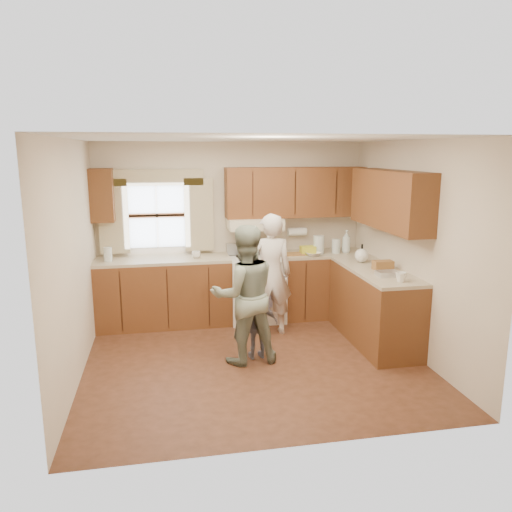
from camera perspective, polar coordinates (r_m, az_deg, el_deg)
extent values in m
plane|color=#422414|center=(5.89, -0.23, -11.85)|extent=(3.80, 3.80, 0.00)
plane|color=white|center=(5.39, -0.25, 13.24)|extent=(3.80, 3.80, 0.00)
plane|color=beige|center=(7.21, -2.80, 2.93)|extent=(3.80, 0.00, 3.80)
plane|color=beige|center=(3.85, 4.56, -5.12)|extent=(3.80, 0.00, 3.80)
plane|color=beige|center=(5.49, -20.12, -0.64)|extent=(0.00, 3.50, 3.50)
plane|color=beige|center=(6.14, 17.47, 0.81)|extent=(0.00, 3.50, 3.50)
cube|color=#4C2710|center=(7.02, -10.43, -4.19)|extent=(1.82, 0.60, 0.90)
cube|color=#4C2710|center=(7.38, 7.58, -3.30)|extent=(1.22, 0.60, 0.90)
cube|color=#3E220E|center=(6.48, 13.33, -5.68)|extent=(0.60, 1.65, 0.90)
cube|color=tan|center=(6.91, -10.58, -0.45)|extent=(1.82, 0.60, 0.04)
cube|color=tan|center=(7.27, 7.68, 0.28)|extent=(1.22, 0.60, 0.04)
cube|color=tan|center=(6.36, 13.53, -1.64)|extent=(0.60, 1.65, 0.04)
cube|color=#4C2710|center=(7.16, 4.55, 7.29)|extent=(2.00, 0.33, 0.70)
cube|color=#3E220E|center=(6.95, -17.18, 6.65)|extent=(0.30, 0.33, 0.70)
cube|color=#3E220E|center=(6.28, 15.05, 6.26)|extent=(0.33, 1.65, 0.70)
cube|color=beige|center=(7.01, -0.11, 3.73)|extent=(0.76, 0.45, 0.15)
cube|color=silver|center=(7.08, -11.26, 4.60)|extent=(0.90, 0.03, 0.90)
cube|color=#FEBE4B|center=(7.06, -15.98, 4.35)|extent=(0.40, 0.05, 1.02)
cube|color=#FEBE4B|center=(7.05, -6.53, 4.72)|extent=(0.40, 0.05, 1.02)
cube|color=#FEBE4B|center=(6.99, -11.44, 8.78)|extent=(1.30, 0.05, 0.22)
cylinder|color=white|center=(7.31, 4.72, 2.79)|extent=(0.27, 0.12, 0.12)
imported|color=silver|center=(6.86, -6.87, 0.16)|extent=(0.15, 0.15, 0.09)
imported|color=silver|center=(7.27, 10.28, 1.66)|extent=(0.13, 0.13, 0.33)
imported|color=silver|center=(7.00, 6.56, 0.23)|extent=(0.26, 0.26, 0.05)
imported|color=silver|center=(5.80, 16.21, -2.31)|extent=(0.14, 0.14, 0.11)
cylinder|color=silver|center=(6.87, -16.57, 0.18)|extent=(0.11, 0.11, 0.19)
cube|color=olive|center=(7.04, 4.40, 0.22)|extent=(0.26, 0.19, 0.02)
cube|color=gold|center=(7.09, 5.93, 0.66)|extent=(0.21, 0.15, 0.11)
cylinder|color=silver|center=(7.15, 7.18, 1.29)|extent=(0.16, 0.16, 0.26)
cylinder|color=silver|center=(7.23, 9.13, 1.13)|extent=(0.12, 0.12, 0.20)
sphere|color=silver|center=(6.68, 11.99, 0.05)|extent=(0.18, 0.18, 0.18)
cube|color=olive|center=(6.34, 14.30, -1.02)|extent=(0.24, 0.13, 0.11)
cube|color=silver|center=(6.03, 14.82, -1.96)|extent=(0.26, 0.18, 0.06)
cube|color=silver|center=(7.12, 0.03, -3.76)|extent=(0.76, 0.64, 0.90)
cube|color=#B7B7BC|center=(7.24, -0.36, 0.90)|extent=(0.76, 0.10, 0.16)
cylinder|color=#B7B7BC|center=(6.75, 0.54, -2.44)|extent=(0.68, 0.03, 0.03)
cube|color=#5568C7|center=(6.80, 0.98, -4.26)|extent=(0.22, 0.02, 0.42)
cylinder|color=black|center=(7.09, -1.58, -0.04)|extent=(0.18, 0.18, 0.01)
cylinder|color=black|center=(7.16, 1.26, 0.07)|extent=(0.18, 0.18, 0.01)
cylinder|color=black|center=(6.85, -1.25, -0.47)|extent=(0.18, 0.18, 0.01)
cylinder|color=black|center=(6.92, 1.69, -0.35)|extent=(0.18, 0.18, 0.01)
imported|color=beige|center=(6.49, 1.60, -2.12)|extent=(0.59, 0.40, 1.60)
imported|color=#26402B|center=(5.61, -1.33, -4.46)|extent=(0.82, 0.67, 1.58)
imported|color=gray|center=(5.82, 0.20, -7.82)|extent=(0.50, 0.25, 0.82)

